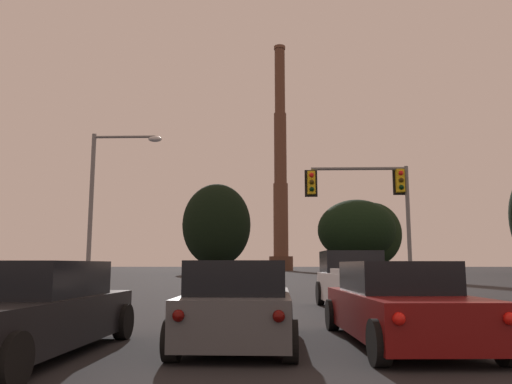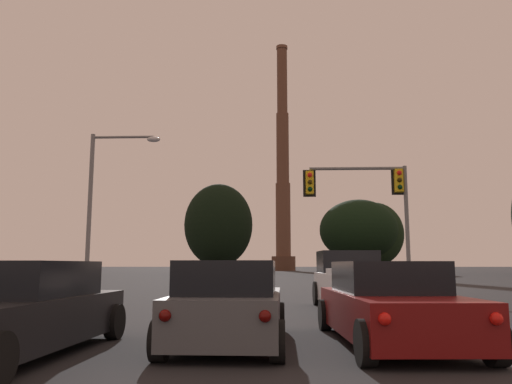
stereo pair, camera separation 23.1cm
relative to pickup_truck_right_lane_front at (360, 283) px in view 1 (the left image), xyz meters
The scene contains 10 objects.
pickup_truck_right_lane_front is the anchor object (origin of this frame).
hatchback_center_lane_second 7.50m from the pickup_truck_right_lane_front, 115.79° to the right, with size 1.96×4.13×1.44m.
sedan_left_lane_second 10.20m from the pickup_truck_right_lane_front, 128.90° to the right, with size 2.12×4.75×1.43m.
sedan_right_lane_second 6.54m from the pickup_truck_right_lane_front, 94.04° to the right, with size 2.19×4.78×1.43m.
traffic_light_overhead_right 7.96m from the pickup_truck_right_lane_front, 74.59° to the left, with size 4.78×0.50×5.79m.
street_lamp 13.34m from the pickup_truck_right_lane_front, 145.58° to the left, with size 3.33×0.36×7.50m.
smokestack 98.02m from the pickup_truck_right_lane_front, 90.37° to the left, with size 5.28×5.28×52.32m.
treeline_right_mid 61.54m from the pickup_truck_right_lane_front, 80.43° to the left, with size 11.76×10.58×11.15m.
treeline_center_left 63.40m from the pickup_truck_right_lane_front, 78.26° to the left, with size 8.83×7.95×10.88m.
treeline_center_right 60.50m from the pickup_truck_right_lane_front, 100.51° to the left, with size 10.26×9.23×13.48m.
Camera 1 is at (0.76, 0.34, 1.37)m, focal length 35.00 mm.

